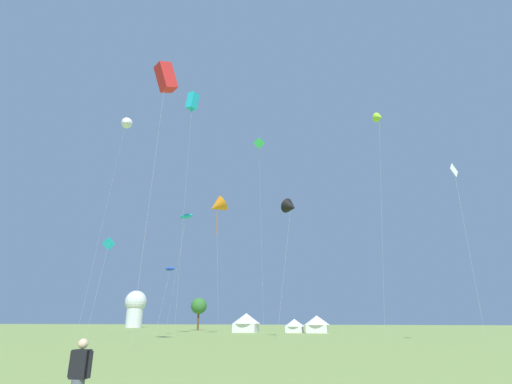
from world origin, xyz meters
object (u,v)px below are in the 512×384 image
Objects in this scene: kite_lime_delta at (379,118)px; observatory_dome at (135,307)px; kite_cyan_parafoil at (186,216)px; kite_cyan_box at (192,101)px; kite_blue_parafoil at (170,269)px; kite_orange_delta at (217,206)px; person_spectator at (78,382)px; kite_green_diamond at (259,148)px; festival_tent_center at (294,325)px; tree_distant_left at (199,306)px; festival_tent_left at (317,323)px; kite_white_delta at (126,123)px; kite_red_box at (166,77)px; kite_black_delta at (291,207)px; festival_tent_right at (246,322)px; kite_white_diamond at (455,175)px; kite_cyan_diamond at (108,246)px.

observatory_dome is at bearing 141.18° from kite_lime_delta.
kite_cyan_box is at bearing -65.95° from kite_cyan_parafoil.
kite_orange_delta is (6.65, 2.47, 10.66)m from kite_blue_parafoil.
kite_green_diamond is at bearing 99.34° from person_spectator.
kite_lime_delta is 38.51m from festival_tent_center.
person_spectator is at bearing -69.62° from tree_distant_left.
observatory_dome reaches higher than festival_tent_left.
kite_white_delta reaches higher than kite_red_box.
kite_cyan_parafoil is 31.71m from kite_red_box.
kite_blue_parafoil is at bearing -154.31° from kite_green_diamond.
kite_cyan_box is at bearing -53.25° from kite_blue_parafoil.
kite_lime_delta is 29.33m from kite_orange_delta.
kite_lime_delta reaches higher than person_spectator.
observatory_dome is at bearing 133.93° from kite_black_delta.
kite_red_box is 3.96× the size of tree_distant_left.
observatory_dome is at bearing 125.35° from kite_cyan_box.
kite_black_delta is 3.44× the size of festival_tent_right.
kite_green_diamond is (17.38, 16.28, 1.23)m from kite_white_delta.
kite_red_box is 48.99m from festival_tent_left.
tree_distant_left reaches higher than festival_tent_left.
kite_red_box reaches higher than kite_blue_parafoil.
kite_cyan_box is 43.54m from festival_tent_left.
person_spectator is 81.26m from tree_distant_left.
kite_cyan_box reaches higher than kite_black_delta.
kite_cyan_box is at bearing -97.20° from festival_tent_right.
kite_white_diamond is at bearing -57.70° from kite_lime_delta.
kite_lime_delta reaches higher than kite_cyan_diamond.
kite_black_delta is 0.55× the size of kite_white_delta.
tree_distant_left is (-12.88, 25.50, -15.33)m from kite_orange_delta.
observatory_dome reaches higher than festival_tent_center.
festival_tent_right is (-31.22, 29.38, -15.12)m from kite_white_diamond.
kite_red_box is (10.70, -25.51, 16.34)m from kite_blue_parafoil.
kite_cyan_diamond reaches higher than kite_blue_parafoil.
festival_tent_center is at bearing 57.27° from kite_cyan_diamond.
kite_red_box reaches higher than kite_white_diamond.
kite_lime_delta is at bearing -7.37° from kite_blue_parafoil.
kite_black_delta is 17.65m from kite_orange_delta.
kite_white_delta is 6.24× the size of festival_tent_right.
kite_lime_delta is at bearing -38.26° from festival_tent_right.
person_spectator is at bearing -80.66° from kite_green_diamond.
festival_tent_right is at bearing 63.67° from kite_white_delta.
festival_tent_right reaches higher than festival_tent_left.
kite_green_diamond is at bearing 43.12° from kite_white_delta.
kite_black_delta reaches higher than person_spectator.
kite_blue_parafoil reaches higher than tree_distant_left.
person_spectator is (23.80, -34.02, -10.24)m from kite_cyan_diamond.
kite_cyan_parafoil is 35.61m from kite_lime_delta.
tree_distant_left is (-6.24, 27.97, -4.67)m from kite_blue_parafoil.
kite_blue_parafoil is at bearing 82.83° from kite_cyan_diamond.
festival_tent_left is (8.20, 9.25, -30.79)m from kite_green_diamond.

